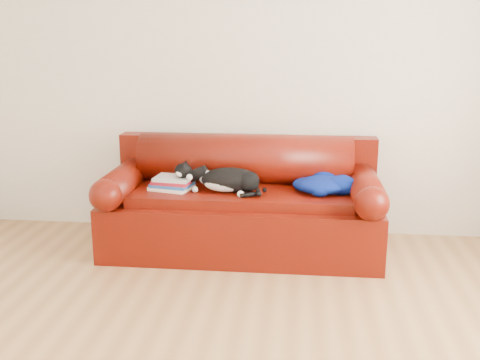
# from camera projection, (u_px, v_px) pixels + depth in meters

# --- Properties ---
(ground) EXTENTS (4.50, 4.50, 0.00)m
(ground) POSITION_uv_depth(u_px,v_px,m) (203.00, 351.00, 3.01)
(ground) COLOR olive
(ground) RESTS_ON ground
(room_shell) EXTENTS (4.52, 4.02, 2.61)m
(room_shell) POSITION_uv_depth(u_px,v_px,m) (223.00, 30.00, 2.60)
(room_shell) COLOR beige
(room_shell) RESTS_ON ground
(sofa_base) EXTENTS (2.10, 0.90, 0.50)m
(sofa_base) POSITION_uv_depth(u_px,v_px,m) (242.00, 221.00, 4.39)
(sofa_base) COLOR #360C02
(sofa_base) RESTS_ON ground
(sofa_back) EXTENTS (2.10, 1.01, 0.88)m
(sofa_back) POSITION_uv_depth(u_px,v_px,m) (245.00, 176.00, 4.54)
(sofa_back) COLOR #360C02
(sofa_back) RESTS_ON ground
(book_stack) EXTENTS (0.35, 0.30, 0.10)m
(book_stack) POSITION_uv_depth(u_px,v_px,m) (173.00, 183.00, 4.29)
(book_stack) COLOR white
(book_stack) RESTS_ON sofa_base
(cat) EXTENTS (0.61, 0.35, 0.23)m
(cat) POSITION_uv_depth(u_px,v_px,m) (229.00, 180.00, 4.21)
(cat) COLOR black
(cat) RESTS_ON sofa_base
(blanket) EXTENTS (0.52, 0.42, 0.15)m
(blanket) POSITION_uv_depth(u_px,v_px,m) (324.00, 184.00, 4.21)
(blanket) COLOR #030246
(blanket) RESTS_ON sofa_base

